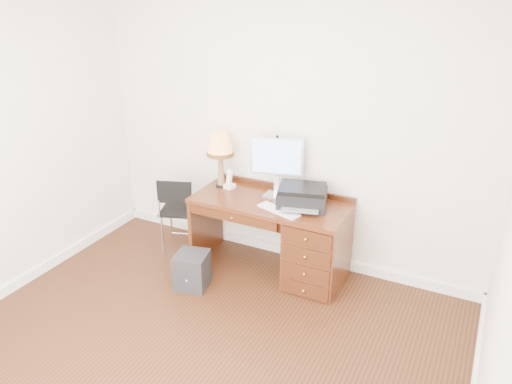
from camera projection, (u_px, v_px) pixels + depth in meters
The scene contains 12 objects.
ground at pixel (193, 354), 3.90m from camera, with size 4.00×4.00×0.00m, color black.
room_shell at pixel (232, 305), 4.39m from camera, with size 4.00×4.00×4.00m.
desk at pixel (300, 239), 4.75m from camera, with size 1.50×0.67×0.75m.
monitor at pixel (278, 160), 4.73m from camera, with size 0.50×0.23×0.58m.
keyboard at pixel (279, 210), 4.54m from camera, with size 0.43×0.12×0.02m, color white.
mouse_pad at pixel (281, 207), 4.59m from camera, with size 0.22×0.22×0.04m.
printer at pixel (302, 196), 4.60m from camera, with size 0.52×0.45×0.20m.
leg_lamp at pixel (220, 148), 4.92m from camera, with size 0.27×0.27×0.56m.
phone at pixel (230, 183), 5.02m from camera, with size 0.11×0.11×0.20m.
pen_cup at pixel (290, 196), 4.74m from camera, with size 0.08×0.08×0.10m, color black.
chair at pixel (177, 206), 5.22m from camera, with size 0.50×0.51×0.84m.
equipment_box at pixel (192, 270), 4.70m from camera, with size 0.29×0.29×0.34m, color black.
Camera 1 is at (1.81, -2.53, 2.71)m, focal length 35.00 mm.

